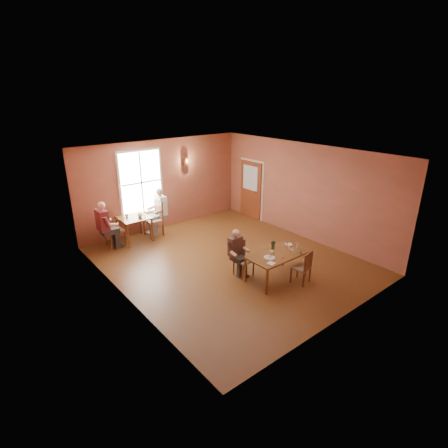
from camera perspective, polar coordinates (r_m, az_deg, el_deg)
ground at (r=9.82m, az=0.74°, el=-6.06°), size 6.00×7.00×0.01m
wall_back at (r=12.03m, az=-9.97°, el=6.39°), size 6.00×0.04×3.00m
wall_front at (r=7.10m, az=19.15°, el=-4.92°), size 6.00×0.04×3.00m
wall_left at (r=7.80m, az=-16.47°, el=-2.26°), size 0.04×7.00×3.00m
wall_right at (r=11.31m, az=12.62°, el=5.26°), size 0.04×7.00×3.00m
ceiling at (r=8.87m, az=0.83°, el=11.48°), size 6.00×7.00×0.04m
window at (r=11.59m, az=-13.37°, el=6.60°), size 1.36×0.10×1.96m
door at (r=12.89m, az=4.34°, el=5.54°), size 0.12×1.04×2.10m
wall_sconce at (r=12.25m, az=-6.23°, el=10.19°), size 0.16×0.16×0.28m
main_table at (r=8.89m, az=8.47°, el=-6.89°), size 1.47×0.83×0.69m
chair_diner_main at (r=8.93m, az=3.24°, el=-5.79°), size 0.40×0.40×0.90m
diner_main at (r=8.85m, az=3.39°, el=-5.05°), size 0.47×0.47×1.17m
chair_empty at (r=8.81m, az=12.49°, el=-6.83°), size 0.45×0.45×0.86m
plate_food at (r=8.52m, az=7.43°, el=-5.39°), size 0.30×0.30×0.03m
sandwich at (r=8.64m, az=7.79°, el=-4.78°), size 0.10×0.10×0.10m
goblet_a at (r=9.07m, az=10.12°, el=-3.34°), size 0.09×0.09×0.18m
goblet_b at (r=9.04m, az=11.64°, el=-3.52°), size 0.09×0.09×0.18m
goblet_c at (r=8.80m, az=10.86°, el=-4.14°), size 0.10×0.10×0.19m
menu_stand at (r=8.98m, az=8.02°, el=-3.40°), size 0.13×0.09×0.20m
knife at (r=8.55m, az=9.57°, el=-5.53°), size 0.19×0.11×0.00m
napkin at (r=8.27m, az=7.70°, el=-6.36°), size 0.19×0.19×0.01m
side_plate at (r=9.31m, az=10.56°, el=-3.29°), size 0.23×0.23×0.01m
sunglasses at (r=8.92m, az=12.44°, el=-4.53°), size 0.13×0.09×0.02m
second_table at (r=11.34m, az=-14.35°, el=-0.77°), size 0.89×0.89×0.78m
chair_diner_white at (r=11.54m, az=-11.52°, el=0.77°), size 0.50×0.50×1.13m
diner_white at (r=11.49m, az=-11.45°, el=1.59°), size 0.59×0.59×1.46m
chair_diner_maroon at (r=11.06m, az=-17.45°, el=-0.87°), size 0.47×0.47×1.06m
diner_maroon at (r=10.98m, az=-17.70°, el=0.05°), size 0.58×0.58×1.46m
cup_a at (r=11.13m, az=-13.54°, el=1.37°), size 0.17×0.17×0.11m
cup_b at (r=11.24m, az=-15.60°, el=1.32°), size 0.11×0.11×0.10m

